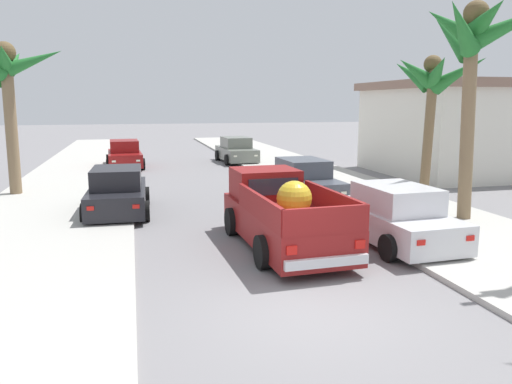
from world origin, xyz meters
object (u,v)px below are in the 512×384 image
object	(u,v)px
car_left_far	(303,181)
palm_tree_right_mid	(435,82)
car_left_near	(394,216)
car_right_near	(236,151)
car_right_mid	(118,192)
palm_tree_left_mid	(476,43)
roadside_house	(474,128)
car_left_mid	(125,155)
palm_tree_left_fore	(6,76)
pickup_truck	(281,215)

from	to	relation	value
car_left_far	palm_tree_right_mid	xyz separation A→B (m)	(4.46, -1.29, 3.64)
car_left_near	palm_tree_right_mid	xyz separation A→B (m)	(4.15, 4.78, 3.64)
car_right_near	car_right_mid	distance (m)	14.63
palm_tree_left_mid	roadside_house	bearing A→B (deg)	51.56
car_left_mid	palm_tree_right_mid	world-z (taller)	palm_tree_right_mid
palm_tree_left_fore	palm_tree_left_mid	distance (m)	16.41
car_right_mid	palm_tree_right_mid	bearing A→B (deg)	-2.86
roadside_house	car_left_mid	bearing A→B (deg)	159.29
car_right_mid	palm_tree_right_mid	xyz separation A→B (m)	(11.17, -0.56, 3.64)
car_left_mid	roadside_house	bearing A→B (deg)	-20.71
car_right_near	car_left_mid	size ratio (longest dim) A/B	1.00
car_left_mid	palm_tree_left_fore	distance (m)	9.64
car_right_near	palm_tree_left_fore	world-z (taller)	palm_tree_left_fore
palm_tree_left_mid	palm_tree_left_fore	bearing A→B (deg)	151.34
pickup_truck	car_left_far	distance (m)	6.10
car_right_near	palm_tree_right_mid	size ratio (longest dim) A/B	0.81
pickup_truck	car_right_near	distance (m)	18.00
roadside_house	car_left_far	bearing A→B (deg)	-156.61
car_right_near	car_left_mid	world-z (taller)	same
car_left_far	palm_tree_left_fore	distance (m)	11.89
car_left_near	palm_tree_left_fore	world-z (taller)	palm_tree_left_fore
car_right_near	roadside_house	distance (m)	13.37
car_right_near	roadside_house	bearing A→B (deg)	-34.71
car_right_mid	palm_tree_right_mid	distance (m)	11.76
car_left_mid	palm_tree_left_fore	bearing A→B (deg)	-117.32
car_right_near	car_left_far	size ratio (longest dim) A/B	1.00
palm_tree_left_fore	car_right_mid	bearing A→B (deg)	-46.92
palm_tree_left_mid	roadside_house	world-z (taller)	palm_tree_left_mid
pickup_truck	car_right_near	world-z (taller)	pickup_truck
car_left_far	palm_tree_left_mid	xyz separation A→B (m)	(3.71, -4.35, 4.60)
palm_tree_left_mid	car_left_mid	bearing A→B (deg)	123.36
pickup_truck	palm_tree_right_mid	size ratio (longest dim) A/B	0.99
car_right_near	roadside_house	size ratio (longest dim) A/B	0.45
pickup_truck	car_right_mid	world-z (taller)	pickup_truck
car_right_mid	palm_tree_left_mid	distance (m)	11.95
car_left_mid	palm_tree_left_mid	size ratio (longest dim) A/B	0.66
pickup_truck	car_left_mid	size ratio (longest dim) A/B	1.22
palm_tree_right_mid	roadside_house	size ratio (longest dim) A/B	0.55
pickup_truck	car_left_near	xyz separation A→B (m)	(2.88, -0.53, -0.09)
car_right_mid	car_right_near	bearing A→B (deg)	62.74
car_left_mid	car_left_near	bearing A→B (deg)	-68.28
palm_tree_left_fore	palm_tree_left_mid	world-z (taller)	palm_tree_left_mid
palm_tree_left_fore	roadside_house	xyz separation A→B (m)	(21.58, 1.21, -2.24)
pickup_truck	palm_tree_left_mid	size ratio (longest dim) A/B	0.81
palm_tree_left_fore	palm_tree_right_mid	xyz separation A→B (m)	(15.14, -4.80, -0.25)
car_right_mid	car_left_far	xyz separation A→B (m)	(6.70, 0.73, 0.00)
car_left_near	car_right_mid	size ratio (longest dim) A/B	1.00
car_right_near	palm_tree_left_fore	size ratio (longest dim) A/B	0.74
car_left_far	roadside_house	distance (m)	12.00
palm_tree_left_fore	roadside_house	distance (m)	21.73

